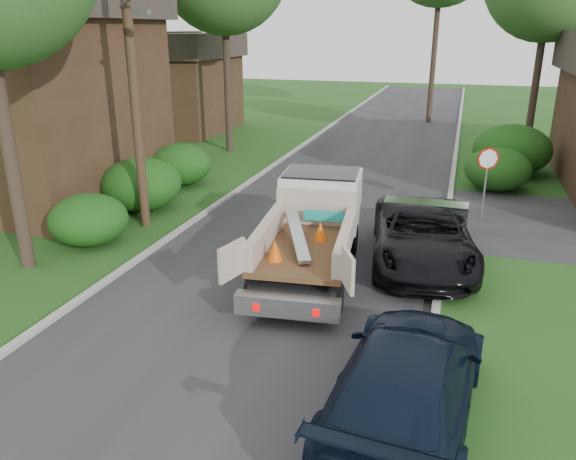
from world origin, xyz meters
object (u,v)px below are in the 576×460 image
(utility_pole, at_px, (132,64))
(flatbed_truck, at_px, (315,219))
(house_left_near, at_px, (10,83))
(navy_suv, at_px, (407,380))
(house_left_far, at_px, (171,81))
(stop_sign, at_px, (487,168))
(black_pickup, at_px, (423,235))

(utility_pole, distance_m, flatbed_truck, 7.41)
(house_left_near, relative_size, navy_suv, 1.79)
(house_left_far, bearing_deg, flatbed_truck, -52.39)
(house_left_near, xyz_separation_m, flatbed_truck, (12.66, -3.38, -3.01))
(utility_pole, distance_m, navy_suv, 12.70)
(house_left_far, xyz_separation_m, flatbed_truck, (14.16, -18.38, -1.79))
(house_left_near, bearing_deg, stop_sign, 6.63)
(house_left_near, xyz_separation_m, black_pickup, (15.52, -2.50, -3.48))
(utility_pole, xyz_separation_m, black_pickup, (9.00, -0.48, -4.37))
(utility_pole, bearing_deg, house_left_near, 162.80)
(house_left_near, bearing_deg, utility_pole, -17.20)
(flatbed_truck, bearing_deg, house_left_near, 159.37)
(house_left_near, height_order, flatbed_truck, house_left_near)
(stop_sign, xyz_separation_m, utility_pole, (-10.68, -4.02, 3.40))
(navy_suv, bearing_deg, house_left_far, -50.07)
(house_left_near, distance_m, black_pickup, 16.10)
(house_left_far, relative_size, flatbed_truck, 1.19)
(house_left_near, relative_size, black_pickup, 1.69)
(black_pickup, xyz_separation_m, navy_suv, (0.28, -7.00, -0.02))
(house_left_far, height_order, black_pickup, house_left_far)
(black_pickup, bearing_deg, house_left_near, 162.88)
(black_pickup, bearing_deg, flatbed_truck, -170.74)
(house_left_near, relative_size, house_left_far, 1.29)
(stop_sign, bearing_deg, flatbed_truck, -130.12)
(flatbed_truck, height_order, navy_suv, flatbed_truck)
(utility_pole, height_order, house_left_far, utility_pole)
(stop_sign, bearing_deg, utility_pole, -159.38)
(stop_sign, relative_size, house_left_far, 0.33)
(flatbed_truck, relative_size, black_pickup, 1.10)
(stop_sign, bearing_deg, black_pickup, -110.53)
(flatbed_truck, xyz_separation_m, navy_suv, (3.14, -6.12, -0.48))
(flatbed_truck, bearing_deg, stop_sign, 44.22)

